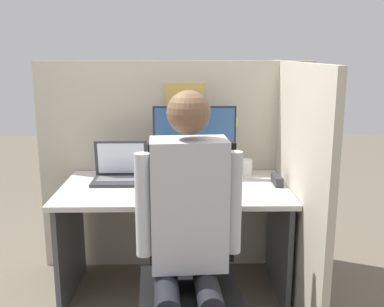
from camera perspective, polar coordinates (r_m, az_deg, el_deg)
The scene contains 12 objects.
cubicle_panel_back at distance 3.17m, azimuth -2.09°, elevation -1.66°, with size 1.90×0.05×1.47m.
cubicle_panel_right at distance 2.78m, azimuth 12.81°, elevation -4.06°, with size 0.04×1.41×1.47m.
desk at distance 2.84m, azimuth -2.23°, elevation -7.60°, with size 1.40×0.76×0.72m.
paper_box at distance 2.98m, azimuth 0.32°, elevation -2.24°, with size 0.36×0.26×0.08m.
monitor at distance 2.93m, azimuth 0.32°, elevation 2.51°, with size 0.54×0.17×0.40m.
laptop at distance 2.91m, azimuth -9.12°, elevation -2.55°, with size 0.34×0.24×0.25m.
mouse at distance 2.71m, azimuth -5.39°, elevation -4.25°, with size 0.06×0.04×0.04m.
stapler at distance 2.86m, azimuth 10.75°, elevation -3.33°, with size 0.05×0.16×0.06m.
carrot_toy at distance 2.52m, azimuth -1.39°, elevation -5.56°, with size 0.04×0.12×0.04m.
office_chair at distance 2.25m, azimuth -0.21°, elevation -13.22°, with size 0.53×0.57×1.09m.
person at distance 2.00m, azimuth -0.49°, elevation -9.03°, with size 0.48×0.46×1.37m.
coffee_mug at distance 3.05m, azimuth 6.95°, elevation -1.73°, with size 0.08×0.08×0.11m.
Camera 1 is at (0.07, -2.29, 1.52)m, focal length 42.00 mm.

